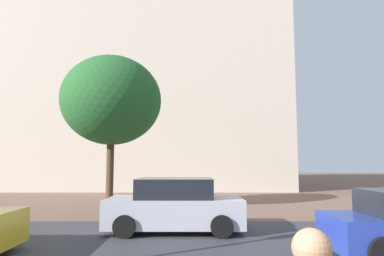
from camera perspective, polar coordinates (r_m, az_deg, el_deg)
ground_plane at (r=11.09m, az=-1.63°, el=-16.69°), size 120.00×120.00×0.00m
street_asphalt_strip at (r=9.44m, az=-1.97°, el=-18.61°), size 120.00×6.51×0.00m
landmark_building at (r=33.18m, az=-6.43°, el=10.56°), size 22.49×15.56×35.05m
car_silver at (r=10.73m, az=-2.73°, el=-12.93°), size 4.12×2.08×1.61m
tree_curb_far at (r=16.05m, az=-13.15°, el=4.48°), size 4.53×4.53×6.97m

